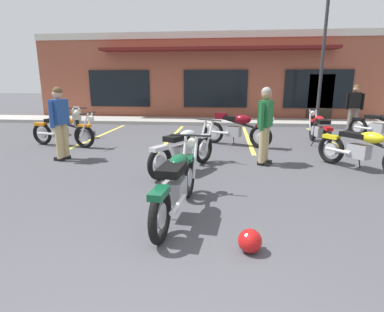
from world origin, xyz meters
name	(u,v)px	position (x,y,z in m)	size (l,w,h in m)	color
ground_plane	(196,184)	(0.00, 3.94, 0.00)	(80.00, 80.00, 0.00)	#47474C
sidewalk_kerb	(214,121)	(0.00, 12.23, 0.07)	(22.00, 1.80, 0.14)	#A8A59E
brick_storefront_building	(217,78)	(0.00, 16.43, 2.00)	(17.31, 7.03, 3.99)	brown
painted_stall_lines	(210,137)	(0.00, 8.63, 0.00)	(7.54, 4.80, 0.01)	#DBCC4C
motorcycle_foreground_classic	(177,183)	(-0.13, 2.61, 0.46)	(0.68, 2.11, 0.98)	black
motorcycle_red_sportbike	(364,149)	(3.28, 5.07, 0.46)	(1.45, 1.81, 0.98)	black
motorcycle_black_cruiser	(320,129)	(3.17, 7.70, 0.46)	(0.66, 2.11, 0.98)	black
motorcycle_silver_naked	(240,128)	(0.92, 7.36, 0.53)	(1.97, 1.16, 0.98)	black
motorcycle_blue_standard	(184,149)	(-0.31, 4.75, 0.46)	(1.30, 1.89, 0.98)	black
motorcycle_green_cafe_racer	(63,130)	(-4.02, 6.78, 0.46)	(2.09, 0.79, 0.98)	black
motorcycle_orange_scrambler	(381,126)	(5.21, 8.53, 0.46)	(1.42, 1.83, 0.98)	black
motorcycle_cream_vintage	(77,119)	(-4.57, 8.74, 0.53)	(1.21, 1.94, 0.98)	black
person_in_black_shirt	(265,121)	(1.35, 5.43, 0.95)	(0.39, 0.59, 1.68)	black
person_in_shorts_foreground	(60,119)	(-3.24, 5.31, 0.95)	(0.33, 0.61, 1.68)	black
person_by_back_row	(354,105)	(5.16, 10.53, 0.95)	(0.61, 0.35, 1.68)	black
helmet_on_pavement	(250,241)	(0.79, 1.76, 0.13)	(0.26, 0.26, 0.26)	#B71414
traffic_cone	(63,128)	(-4.99, 8.52, 0.26)	(0.34, 0.34, 0.53)	orange
parking_lot_lamp_post	(325,42)	(4.05, 11.02, 3.18)	(0.24, 0.76, 4.90)	#2D2D33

